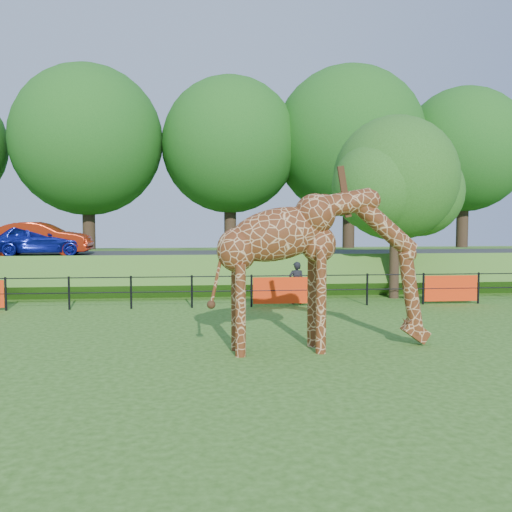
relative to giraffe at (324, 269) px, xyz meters
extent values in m
plane|color=#315C17|center=(-3.10, -1.71, -1.86)|extent=(90.00, 90.00, 0.00)
cube|color=#315C17|center=(-3.10, 13.79, -1.21)|extent=(40.00, 9.00, 1.30)
cube|color=#2B2B2D|center=(-3.10, 12.29, -0.50)|extent=(40.00, 5.00, 0.12)
imported|color=#131FA0|center=(-9.54, 12.08, 0.24)|extent=(4.15, 1.93, 1.37)
imported|color=#A6230B|center=(-9.59, 12.21, 0.25)|extent=(4.25, 1.52, 1.39)
imported|color=black|center=(0.53, 6.82, -1.12)|extent=(0.56, 0.39, 1.48)
cylinder|color=#2F2215|center=(4.40, 7.89, -0.26)|extent=(0.36, 0.36, 3.20)
sphere|color=#255818|center=(4.40, 7.89, 2.60)|extent=(4.60, 4.60, 4.60)
sphere|color=#255818|center=(5.55, 8.58, 2.14)|extent=(3.45, 3.45, 3.45)
sphere|color=#255818|center=(3.48, 7.20, 2.26)|extent=(3.22, 3.22, 3.22)
cylinder|color=#2F2215|center=(-9.10, 20.29, 0.64)|extent=(0.70, 0.70, 5.00)
sphere|color=#165316|center=(-9.10, 20.29, 5.45)|extent=(8.40, 8.40, 8.40)
cylinder|color=#2F2215|center=(-1.10, 20.29, 0.64)|extent=(0.70, 0.70, 5.00)
sphere|color=#165316|center=(-1.10, 20.29, 5.28)|extent=(7.80, 7.80, 7.80)
cylinder|color=#2F2215|center=(5.90, 20.29, 0.64)|extent=(0.70, 0.70, 5.00)
sphere|color=#165316|center=(5.90, 20.29, 5.56)|extent=(8.80, 8.80, 8.80)
cylinder|color=#2F2215|center=(12.90, 20.29, 0.64)|extent=(0.70, 0.70, 5.00)
sphere|color=#165316|center=(12.90, 20.29, 5.17)|extent=(7.40, 7.40, 7.40)
camera|label=1|loc=(-2.77, -12.72, 1.20)|focal=40.00mm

